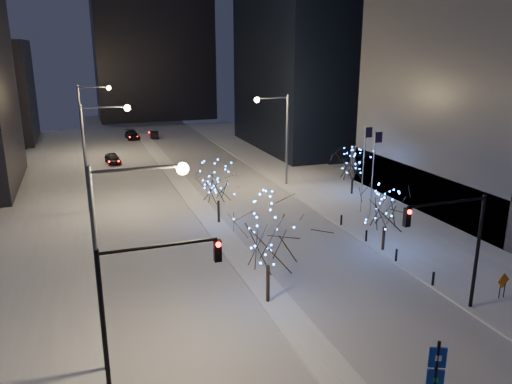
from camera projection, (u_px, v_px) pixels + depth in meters
name	position (u px, v px, depth m)	size (l,w,h in m)	color
ground	(316.00, 353.00, 25.06)	(160.00, 160.00, 0.00)	silver
road	(180.00, 183.00, 56.75)	(20.00, 130.00, 0.02)	#ACB0BB
median	(189.00, 194.00, 52.20)	(2.00, 80.00, 0.15)	silver
east_sidewalk	(365.00, 207.00, 47.96)	(10.00, 90.00, 0.15)	silver
west_sidewalk	(39.00, 245.00, 38.66)	(8.00, 90.00, 0.15)	silver
horizon_block	(151.00, 17.00, 104.47)	(24.00, 14.00, 42.00)	black
street_lamp_w_near	(120.00, 240.00, 22.20)	(4.40, 0.56, 10.00)	#595E66
street_lamp_w_mid	(96.00, 143.00, 44.84)	(4.40, 0.56, 10.00)	#595E66
street_lamp_w_far	(88.00, 111.00, 67.48)	(4.40, 0.56, 10.00)	#595E66
street_lamp_east	(279.00, 128.00, 53.67)	(3.90, 0.56, 10.00)	#595E66
traffic_signal_west	(140.00, 294.00, 21.03)	(5.26, 0.43, 7.00)	black
traffic_signal_east	(457.00, 236.00, 27.51)	(5.26, 0.43, 7.00)	black
flagpoles	(369.00, 166.00, 43.63)	(1.35, 2.60, 8.00)	silver
bollards	(381.00, 245.00, 37.22)	(0.16, 12.16, 0.90)	black
car_near	(113.00, 158.00, 66.06)	(1.64, 4.07, 1.39)	black
car_mid	(154.00, 134.00, 84.81)	(1.33, 3.81, 1.26)	black
car_far	(132.00, 135.00, 83.79)	(1.97, 4.85, 1.41)	black
holiday_tree_median_near	(268.00, 234.00, 28.70)	(6.58, 6.58, 6.67)	black
holiday_tree_median_far	(218.00, 185.00, 42.56)	(4.77, 4.77, 5.11)	black
holiday_tree_plaza_near	(386.00, 208.00, 36.63)	(4.84, 4.84, 5.13)	black
holiday_tree_plaza_far	(353.00, 164.00, 51.16)	(4.99, 4.99, 4.90)	black
wayfinding_sign	(436.00, 374.00, 19.67)	(0.65, 0.36, 3.83)	black
construction_sign	(503.00, 283.00, 30.00)	(1.00, 0.16, 1.65)	black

